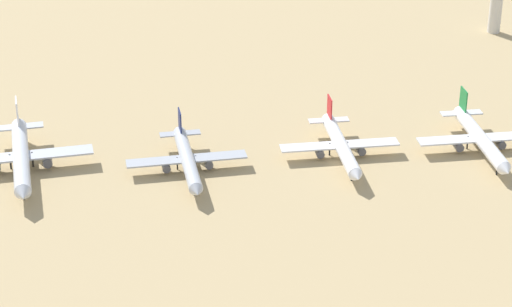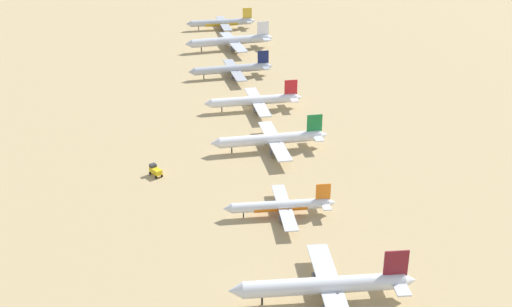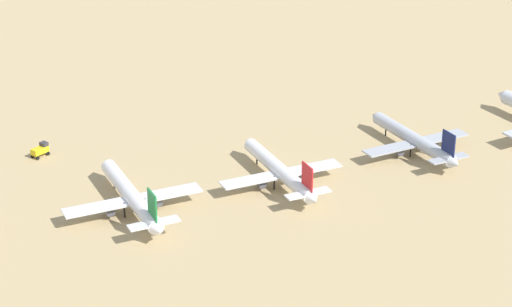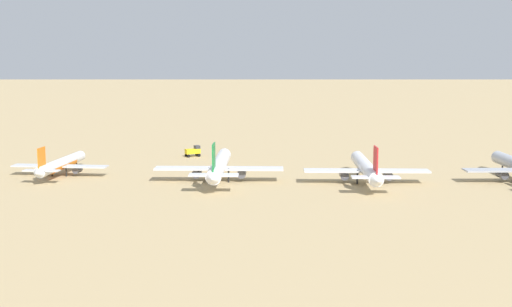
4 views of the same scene
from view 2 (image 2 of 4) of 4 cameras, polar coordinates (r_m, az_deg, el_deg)
The scene contains 9 objects.
ground_plane at distance 293.44m, azimuth -0.78°, elevation 3.81°, with size 1800.00×1800.00×0.00m, color tan.
parked_jet_0 at distance 418.16m, azimuth -2.90°, elevation 10.96°, with size 42.68×34.56×12.34m.
parked_jet_1 at distance 376.34m, azimuth -2.11°, elevation 9.46°, with size 50.15×40.82×14.45m.
parked_jet_2 at distance 331.76m, azimuth -2.00°, elevation 7.13°, with size 42.33×34.37×12.21m.
parked_jet_3 at distance 290.64m, azimuth -0.08°, elevation 4.48°, with size 43.04×34.85×12.45m.
parked_jet_4 at distance 252.80m, azimuth 1.32°, elevation 1.21°, with size 44.98×36.42×13.01m.
parked_jet_5 at distance 210.13m, azimuth 2.15°, elevation -4.43°, with size 35.58×28.94×10.26m.
parked_jet_6 at distance 174.41m, azimuth 5.92°, elevation -11.02°, with size 48.33×39.35×13.93m.
service_truck at distance 237.22m, azimuth -8.49°, elevation -1.40°, with size 4.72×5.70×3.90m.
Camera 2 is at (48.46, 268.63, 107.68)m, focal length 47.45 mm.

